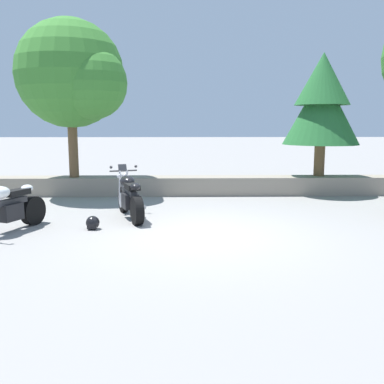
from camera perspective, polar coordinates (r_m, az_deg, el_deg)
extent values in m
plane|color=gray|center=(8.57, 0.79, -5.56)|extent=(120.00, 120.00, 0.00)
cube|color=gray|center=(13.22, 0.09, 0.85)|extent=(36.00, 0.80, 0.55)
cylinder|color=black|center=(9.89, -20.22, -2.31)|extent=(0.40, 0.64, 0.62)
cube|color=black|center=(9.38, -22.93, -2.43)|extent=(0.48, 0.56, 0.34)
cube|color=#2D2D30|center=(9.28, -23.43, -1.33)|extent=(0.54, 1.07, 0.12)
cube|color=black|center=(9.49, -22.11, -0.05)|extent=(0.45, 0.62, 0.12)
ellipsoid|color=white|center=(9.70, -20.92, 0.44)|extent=(0.31, 0.34, 0.16)
cylinder|color=silver|center=(9.81, -21.86, -2.19)|extent=(0.24, 0.39, 0.11)
cylinder|color=black|center=(10.73, -9.03, -1.00)|extent=(0.34, 0.63, 0.62)
cylinder|color=black|center=(9.35, -7.25, -2.45)|extent=(0.38, 0.64, 0.62)
cylinder|color=silver|center=(10.73, -9.03, -1.00)|extent=(0.28, 0.42, 0.38)
cube|color=black|center=(9.97, -8.15, -1.16)|extent=(0.46, 0.56, 0.34)
cube|color=#2D2D30|center=(10.03, -8.30, 0.06)|extent=(0.50, 1.08, 0.12)
ellipsoid|color=black|center=(10.15, -8.51, 1.41)|extent=(0.49, 0.60, 0.26)
cube|color=black|center=(9.69, -7.91, 0.71)|extent=(0.43, 0.61, 0.12)
ellipsoid|color=black|center=(9.40, -7.51, 0.70)|extent=(0.30, 0.34, 0.16)
cylinder|color=#2D2D30|center=(10.55, -9.04, 2.78)|extent=(0.63, 0.25, 0.04)
sphere|color=silver|center=(10.69, -9.54, 2.10)|extent=(0.13, 0.13, 0.13)
sphere|color=silver|center=(10.72, -8.80, 2.13)|extent=(0.13, 0.13, 0.13)
cube|color=#26282D|center=(10.64, -9.15, 3.16)|extent=(0.22, 0.16, 0.18)
cylinder|color=silver|center=(9.60, -6.66, -1.82)|extent=(0.23, 0.39, 0.11)
cylinder|color=silver|center=(10.62, -9.51, 0.85)|extent=(0.10, 0.17, 0.73)
cylinder|color=silver|center=(10.65, -8.56, 0.90)|extent=(0.10, 0.17, 0.73)
sphere|color=#2D2D30|center=(10.45, -10.62, 3.23)|extent=(0.07, 0.07, 0.07)
sphere|color=#2D2D30|center=(10.57, -7.41, 3.37)|extent=(0.07, 0.07, 0.07)
sphere|color=black|center=(9.15, -12.95, -3.95)|extent=(0.28, 0.28, 0.28)
ellipsoid|color=black|center=(9.07, -13.05, -4.00)|extent=(0.23, 0.06, 0.12)
cube|color=black|center=(9.09, -13.03, -4.49)|extent=(0.20, 0.08, 0.08)
cylinder|color=brown|center=(13.45, -15.39, 5.83)|extent=(0.28, 0.28, 1.86)
sphere|color=#387A2D|center=(13.51, -15.78, 14.78)|extent=(3.13, 3.13, 3.13)
sphere|color=#387A2D|center=(12.87, -13.13, 13.78)|extent=(2.03, 2.03, 2.03)
cylinder|color=brown|center=(13.91, 16.45, 4.71)|extent=(0.32, 0.32, 1.29)
cone|color=#23602D|center=(13.89, 16.71, 10.47)|extent=(2.29, 2.29, 2.15)
cone|color=#23602D|center=(13.94, 16.88, 14.09)|extent=(1.65, 1.65, 1.55)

